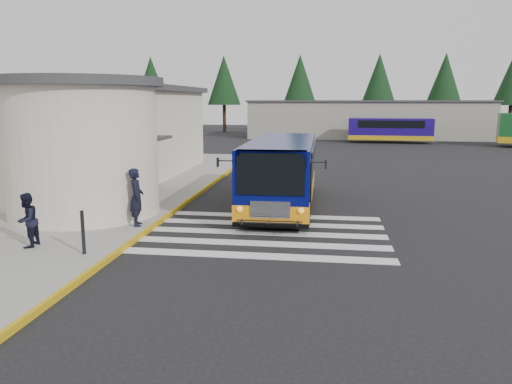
# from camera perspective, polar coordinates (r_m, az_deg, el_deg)

# --- Properties ---
(ground) EXTENTS (140.00, 140.00, 0.00)m
(ground) POSITION_cam_1_polar(r_m,az_deg,el_deg) (16.69, 2.50, -4.04)
(ground) COLOR black
(ground) RESTS_ON ground
(sidewalk) EXTENTS (10.00, 34.00, 0.15)m
(sidewalk) POSITION_cam_1_polar(r_m,az_deg,el_deg) (23.05, -19.34, -0.40)
(sidewalk) COLOR gray
(sidewalk) RESTS_ON ground
(curb_strip) EXTENTS (0.12, 34.00, 0.16)m
(curb_strip) POSITION_cam_1_polar(r_m,az_deg,el_deg) (21.25, -7.38, -0.76)
(curb_strip) COLOR #C39712
(curb_strip) RESTS_ON ground
(station_building) EXTENTS (12.70, 18.70, 4.80)m
(station_building) POSITION_cam_1_polar(r_m,az_deg,el_deg) (26.16, -20.38, 6.27)
(station_building) COLOR beige
(station_building) RESTS_ON ground
(crosswalk) EXTENTS (8.00, 5.35, 0.01)m
(crosswalk) POSITION_cam_1_polar(r_m,az_deg,el_deg) (15.98, 0.43, -4.67)
(crosswalk) COLOR silver
(crosswalk) RESTS_ON ground
(depot_building) EXTENTS (26.40, 8.40, 4.20)m
(depot_building) POSITION_cam_1_polar(r_m,az_deg,el_deg) (58.30, 12.50, 8.15)
(depot_building) COLOR gray
(depot_building) RESTS_ON ground
(tree_line) EXTENTS (58.40, 4.40, 10.00)m
(tree_line) POSITION_cam_1_polar(r_m,az_deg,el_deg) (66.32, 12.38, 12.43)
(tree_line) COLOR black
(tree_line) RESTS_ON ground
(transit_bus) EXTENTS (3.41, 9.40, 2.64)m
(transit_bus) POSITION_cam_1_polar(r_m,az_deg,el_deg) (19.68, 2.95, 1.93)
(transit_bus) COLOR #070C58
(transit_bus) RESTS_ON ground
(pedestrian_a) EXTENTS (0.64, 0.79, 1.88)m
(pedestrian_a) POSITION_cam_1_polar(r_m,az_deg,el_deg) (16.57, -13.50, -0.57)
(pedestrian_a) COLOR black
(pedestrian_a) RESTS_ON sidewalk
(pedestrian_b) EXTENTS (0.60, 0.76, 1.52)m
(pedestrian_b) POSITION_cam_1_polar(r_m,az_deg,el_deg) (15.16, -24.72, -2.95)
(pedestrian_b) COLOR black
(pedestrian_b) RESTS_ON sidewalk
(bollard) EXTENTS (0.10, 0.10, 1.18)m
(bollard) POSITION_cam_1_polar(r_m,az_deg,el_deg) (13.96, -19.16, -4.38)
(bollard) COLOR black
(bollard) RESTS_ON sidewalk
(far_bus_a) EXTENTS (8.25, 2.71, 2.10)m
(far_bus_a) POSITION_cam_1_polar(r_m,az_deg,el_deg) (51.69, 15.06, 6.96)
(far_bus_a) COLOR #190862
(far_bus_a) RESTS_ON ground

